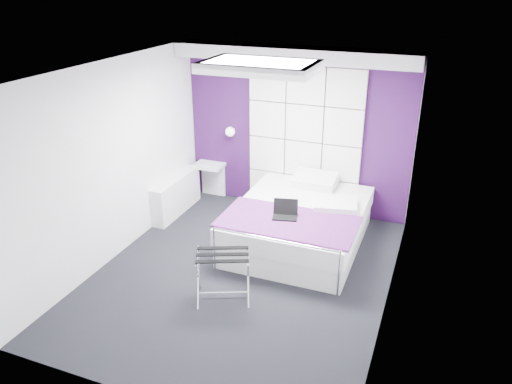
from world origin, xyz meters
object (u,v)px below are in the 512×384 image
at_px(radiator, 176,195).
at_px(luggage_rack, 223,276).
at_px(nightstand, 209,165).
at_px(bed, 299,222).
at_px(wall_lamp, 231,131).
at_px(laptop, 286,212).

bearing_deg(radiator, luggage_rack, -47.65).
bearing_deg(nightstand, radiator, -108.60).
distance_m(radiator, bed, 2.13).
xyz_separation_m(wall_lamp, radiator, (-0.64, -0.76, -0.92)).
bearing_deg(radiator, bed, -6.23).
height_order(bed, luggage_rack, bed).
bearing_deg(wall_lamp, luggage_rack, -68.33).
distance_m(bed, luggage_rack, 1.66).
height_order(radiator, luggage_rack, radiator).
relative_size(wall_lamp, nightstand, 0.31).
xyz_separation_m(luggage_rack, laptop, (0.39, 1.17, 0.36)).
xyz_separation_m(bed, luggage_rack, (-0.45, -1.60, -0.02)).
distance_m(wall_lamp, luggage_rack, 2.94).
height_order(nightstand, luggage_rack, nightstand).
bearing_deg(luggage_rack, wall_lamp, 88.42).
bearing_deg(bed, radiator, 173.77).
xyz_separation_m(wall_lamp, luggage_rack, (1.03, -2.59, -0.92)).
height_order(luggage_rack, laptop, laptop).
bearing_deg(nightstand, bed, -26.87).
bearing_deg(nightstand, wall_lamp, 5.74).
bearing_deg(bed, laptop, -98.55).
xyz_separation_m(radiator, bed, (2.12, -0.23, 0.02)).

